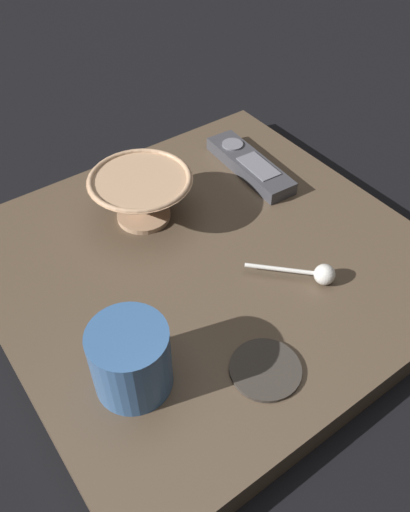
# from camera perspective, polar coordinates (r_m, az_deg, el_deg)

# --- Properties ---
(ground_plane) EXTENTS (6.00, 6.00, 0.00)m
(ground_plane) POSITION_cam_1_polar(r_m,az_deg,el_deg) (0.78, 0.28, -2.34)
(ground_plane) COLOR black
(table) EXTENTS (0.60, 0.58, 0.05)m
(table) POSITION_cam_1_polar(r_m,az_deg,el_deg) (0.77, 0.29, -1.15)
(table) COLOR #4C3D2D
(table) RESTS_ON ground
(cereal_bowl) EXTENTS (0.16, 0.16, 0.08)m
(cereal_bowl) POSITION_cam_1_polar(r_m,az_deg,el_deg) (0.79, -6.98, 6.62)
(cereal_bowl) COLOR tan
(cereal_bowl) RESTS_ON table
(coffee_mug) EXTENTS (0.09, 0.09, 0.09)m
(coffee_mug) POSITION_cam_1_polar(r_m,az_deg,el_deg) (0.59, -8.18, -11.18)
(coffee_mug) COLOR #33598C
(coffee_mug) RESTS_ON table
(teaspoon) EXTENTS (0.09, 0.09, 0.03)m
(teaspoon) POSITION_cam_1_polar(r_m,az_deg,el_deg) (0.72, 12.45, -1.92)
(teaspoon) COLOR silver
(teaspoon) RESTS_ON table
(tv_remote_near) EXTENTS (0.06, 0.19, 0.03)m
(tv_remote_near) POSITION_cam_1_polar(r_m,az_deg,el_deg) (0.90, 4.92, 9.98)
(tv_remote_near) COLOR #38383D
(tv_remote_near) RESTS_ON table
(drink_coaster) EXTENTS (0.09, 0.09, 0.01)m
(drink_coaster) POSITION_cam_1_polar(r_m,az_deg,el_deg) (0.63, 6.66, -12.28)
(drink_coaster) COLOR #332D28
(drink_coaster) RESTS_ON table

